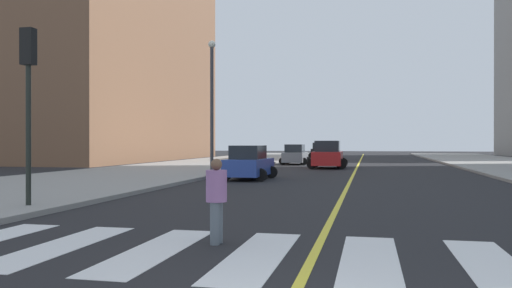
# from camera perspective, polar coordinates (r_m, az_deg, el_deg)

# --- Properties ---
(sidewalk_kerb_west) EXTENTS (10.00, 120.00, 0.15)m
(sidewalk_kerb_west) POSITION_cam_1_polar(r_m,az_deg,el_deg) (27.66, -15.94, -3.54)
(sidewalk_kerb_west) COLOR gray
(sidewalk_kerb_west) RESTS_ON ground
(crosswalk_paint) EXTENTS (13.50, 4.00, 0.01)m
(crosswalk_paint) POSITION_cam_1_polar(r_m,az_deg,el_deg) (8.55, 6.24, -12.33)
(crosswalk_paint) COLOR silver
(crosswalk_paint) RESTS_ON ground
(lane_divider_paint) EXTENTS (0.16, 80.00, 0.01)m
(lane_divider_paint) POSITION_cam_1_polar(r_m,az_deg,el_deg) (44.35, 11.21, -2.24)
(lane_divider_paint) COLOR yellow
(lane_divider_paint) RESTS_ON ground
(low_rise_brick_west) EXTENTS (16.00, 32.00, 26.34)m
(low_rise_brick_west) POSITION_cam_1_polar(r_m,az_deg,el_deg) (59.14, -16.76, 11.18)
(low_rise_brick_west) COLOR brown
(low_rise_brick_west) RESTS_ON ground
(car_blue_nearest) EXTENTS (2.48, 3.89, 1.71)m
(car_blue_nearest) POSITION_cam_1_polar(r_m,az_deg,el_deg) (26.02, -0.78, -2.17)
(car_blue_nearest) COLOR #2D479E
(car_blue_nearest) RESTS_ON ground
(car_black_second) EXTENTS (2.58, 4.14, 1.85)m
(car_black_second) POSITION_cam_1_polar(r_m,az_deg,el_deg) (63.13, 7.08, -0.74)
(car_black_second) COLOR black
(car_black_second) RESTS_ON ground
(car_red_third) EXTENTS (2.81, 4.47, 1.99)m
(car_red_third) POSITION_cam_1_polar(r_m,az_deg,el_deg) (37.72, 7.91, -1.25)
(car_red_third) COLOR red
(car_red_third) RESTS_ON ground
(car_gray_fourth) EXTENTS (2.40, 3.83, 1.70)m
(car_gray_fourth) POSITION_cam_1_polar(r_m,az_deg,el_deg) (43.86, 4.33, -1.23)
(car_gray_fourth) COLOR slate
(car_gray_fourth) RESTS_ON ground
(traffic_light_far_corner) EXTENTS (0.36, 0.41, 4.83)m
(traffic_light_far_corner) POSITION_cam_1_polar(r_m,az_deg,el_deg) (15.51, -23.76, 6.38)
(traffic_light_far_corner) COLOR black
(traffic_light_far_corner) RESTS_ON sidewalk_kerb_west
(pedestrian_crossing) EXTENTS (0.39, 0.39, 1.56)m
(pedestrian_crossing) POSITION_cam_1_polar(r_m,az_deg,el_deg) (9.54, -4.38, -5.84)
(pedestrian_crossing) COLOR slate
(pedestrian_crossing) RESTS_ON ground
(street_lamp) EXTENTS (0.44, 0.44, 7.72)m
(street_lamp) POSITION_cam_1_polar(r_m,az_deg,el_deg) (30.71, -4.89, 5.45)
(street_lamp) COLOR #38383D
(street_lamp) RESTS_ON sidewalk_kerb_west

